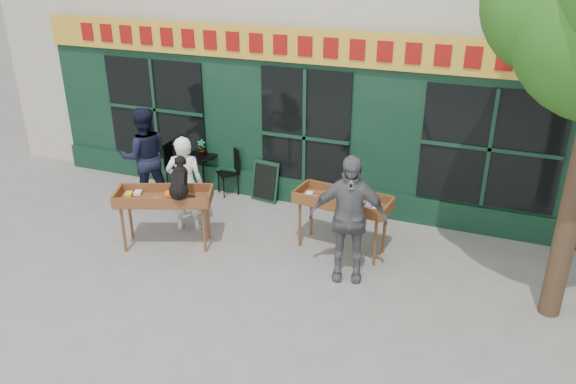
% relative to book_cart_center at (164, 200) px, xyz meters
% --- Properties ---
extents(ground, '(80.00, 80.00, 0.00)m').
position_rel_book_cart_center_xyz_m(ground, '(1.55, 0.03, -0.82)').
color(ground, slate).
rests_on(ground, ground).
extents(book_cart_center, '(1.62, 1.13, 0.99)m').
position_rel_book_cart_center_xyz_m(book_cart_center, '(0.00, 0.00, 0.00)').
color(book_cart_center, brown).
rests_on(book_cart_center, ground).
extents(dog, '(0.54, 0.68, 0.60)m').
position_rel_book_cart_center_xyz_m(dog, '(0.35, -0.05, 0.47)').
color(dog, black).
rests_on(dog, book_cart_center).
extents(woman, '(0.73, 0.61, 1.70)m').
position_rel_book_cart_center_xyz_m(woman, '(0.00, 0.65, 0.03)').
color(woman, white).
rests_on(woman, ground).
extents(book_cart_right, '(1.56, 0.77, 0.99)m').
position_rel_book_cart_center_xyz_m(book_cart_right, '(2.71, 0.93, 0.00)').
color(book_cart_right, brown).
rests_on(book_cart_right, ground).
extents(man_right, '(1.22, 0.73, 1.94)m').
position_rel_book_cart_center_xyz_m(man_right, '(3.01, 0.18, 0.15)').
color(man_right, '#57575C').
rests_on(man_right, ground).
extents(bistro_table, '(0.60, 0.60, 0.76)m').
position_rel_book_cart_center_xyz_m(bistro_table, '(-0.57, 2.22, -0.28)').
color(bistro_table, black).
rests_on(bistro_table, ground).
extents(bistro_chair_left, '(0.39, 0.38, 0.95)m').
position_rel_book_cart_center_xyz_m(bistro_chair_left, '(-1.21, 2.11, -0.26)').
color(bistro_chair_left, black).
rests_on(bistro_chair_left, ground).
extents(bistro_chair_right, '(0.51, 0.51, 0.95)m').
position_rel_book_cart_center_xyz_m(bistro_chair_right, '(0.04, 2.29, -0.26)').
color(bistro_chair_right, black).
rests_on(bistro_chair_right, ground).
extents(potted_plant, '(0.19, 0.16, 0.31)m').
position_rel_book_cart_center_xyz_m(potted_plant, '(-0.57, 2.22, 0.10)').
color(potted_plant, gray).
rests_on(potted_plant, bistro_table).
extents(man_left, '(1.16, 1.13, 1.88)m').
position_rel_book_cart_center_xyz_m(man_left, '(-1.27, 1.32, 0.12)').
color(man_left, black).
rests_on(man_left, ground).
extents(chalkboard, '(0.58, 0.26, 0.79)m').
position_rel_book_cart_center_xyz_m(chalkboard, '(0.79, 2.22, -0.42)').
color(chalkboard, black).
rests_on(chalkboard, ground).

